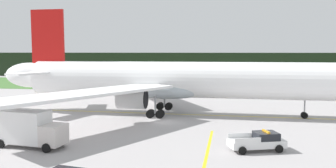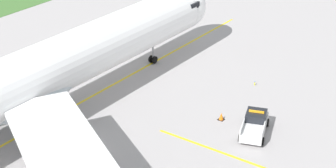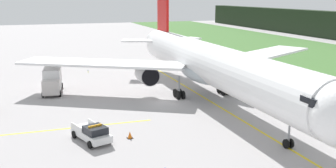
% 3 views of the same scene
% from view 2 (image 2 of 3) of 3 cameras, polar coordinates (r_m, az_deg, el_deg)
% --- Properties ---
extents(ground, '(320.00, 320.00, 0.00)m').
position_cam_2_polar(ground, '(51.28, -9.03, -6.55)').
color(ground, '#A49FA0').
extents(taxiway_centerline_main, '(74.64, 0.96, 0.01)m').
position_cam_2_polar(taxiway_centerline_main, '(56.19, -12.39, -3.78)').
color(taxiway_centerline_main, yellow).
rests_on(taxiway_centerline_main, ground).
extents(airliner, '(56.66, 51.18, 16.20)m').
position_cam_2_polar(airliner, '(53.40, -13.54, 0.70)').
color(airliner, white).
rests_on(airliner, ground).
extents(ops_pickup_truck, '(5.69, 3.62, 1.94)m').
position_cam_2_polar(ops_pickup_truck, '(53.29, 8.85, -4.07)').
color(ops_pickup_truck, silver).
rests_on(ops_pickup_truck, ground).
extents(apron_cone, '(0.60, 0.60, 0.75)m').
position_cam_2_polar(apron_cone, '(55.32, 5.46, -3.31)').
color(apron_cone, black).
rests_on(apron_cone, ground).
extents(taxiway_edge_light_east, '(0.12, 0.12, 0.51)m').
position_cam_2_polar(taxiway_edge_light_east, '(62.80, 8.84, 0.10)').
color(taxiway_edge_light_east, yellow).
rests_on(taxiway_edge_light_east, ground).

